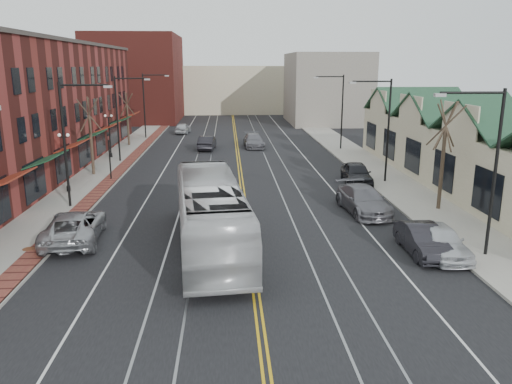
{
  "coord_description": "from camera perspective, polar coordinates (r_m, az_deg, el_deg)",
  "views": [
    {
      "loc": [
        -1.1,
        -16.29,
        9.17
      ],
      "look_at": [
        0.53,
        11.73,
        2.0
      ],
      "focal_mm": 35.0,
      "sensor_mm": 36.0,
      "label": 1
    }
  ],
  "objects": [
    {
      "name": "parked_car_a",
      "position": [
        26.26,
        20.29,
        -5.22
      ],
      "size": [
        1.9,
        4.62,
        1.57
      ],
      "primitive_type": "imported",
      "rotation": [
        0.0,
        0.0,
        0.01
      ],
      "color": "silver",
      "rests_on": "ground"
    },
    {
      "name": "streetlight_l_1",
      "position": [
        34.04,
        -20.43,
        6.44
      ],
      "size": [
        3.33,
        0.25,
        8.0
      ],
      "color": "black",
      "rests_on": "sidewalk_left"
    },
    {
      "name": "sidewalk_right",
      "position": [
        39.64,
        16.06,
        0.49
      ],
      "size": [
        4.0,
        120.0,
        0.15
      ],
      "primitive_type": "cube",
      "color": "gray",
      "rests_on": "ground"
    },
    {
      "name": "distant_car_left",
      "position": [
        56.04,
        -5.62,
        5.63
      ],
      "size": [
        2.02,
        4.77,
        1.53
      ],
      "primitive_type": "imported",
      "rotation": [
        0.0,
        0.0,
        3.05
      ],
      "color": "black",
      "rests_on": "ground"
    },
    {
      "name": "parked_car_d",
      "position": [
        40.26,
        11.42,
        2.1
      ],
      "size": [
        2.28,
        5.06,
        1.69
      ],
      "primitive_type": "imported",
      "rotation": [
        0.0,
        0.0,
        -0.06
      ],
      "color": "black",
      "rests_on": "ground"
    },
    {
      "name": "building_right",
      "position": [
        41.58,
        24.12,
        3.56
      ],
      "size": [
        8.0,
        36.0,
        4.6
      ],
      "primitive_type": "cube",
      "color": "#BBB190",
      "rests_on": "ground"
    },
    {
      "name": "tree_left_near",
      "position": [
        44.17,
        -18.37,
        6.24
      ],
      "size": [
        1.78,
        1.37,
        6.48
      ],
      "color": "#382B21",
      "rests_on": "sidewalk_left"
    },
    {
      "name": "traffic_signal",
      "position": [
        41.96,
        -16.42,
        4.38
      ],
      "size": [
        0.18,
        0.15,
        3.8
      ],
      "color": "black",
      "rests_on": "sidewalk_left"
    },
    {
      "name": "transit_bus",
      "position": [
        25.39,
        -5.23,
        -2.53
      ],
      "size": [
        4.4,
        13.39,
        3.66
      ],
      "primitive_type": "imported",
      "rotation": [
        0.0,
        0.0,
        3.24
      ],
      "color": "silver",
      "rests_on": "ground"
    },
    {
      "name": "streetlight_r_2",
      "position": [
        55.79,
        9.39,
        9.88
      ],
      "size": [
        3.33,
        0.25,
        8.0
      ],
      "color": "black",
      "rests_on": "sidewalk_right"
    },
    {
      "name": "tree_left_far",
      "position": [
        59.69,
        -14.48,
        8.21
      ],
      "size": [
        1.66,
        1.28,
        6.02
      ],
      "color": "#382B21",
      "rests_on": "sidewalk_left"
    },
    {
      "name": "backdrop_left",
      "position": [
        87.6,
        -13.45,
        12.52
      ],
      "size": [
        14.0,
        18.0,
        14.0
      ],
      "primitive_type": "cube",
      "color": "maroon",
      "rests_on": "ground"
    },
    {
      "name": "streetlight_r_1",
      "position": [
        40.39,
        14.33,
        8.0
      ],
      "size": [
        3.33,
        0.25,
        8.0
      ],
      "color": "black",
      "rests_on": "sidewalk_right"
    },
    {
      "name": "distant_car_far",
      "position": [
        69.81,
        -8.37,
        7.23
      ],
      "size": [
        2.14,
        4.44,
        1.46
      ],
      "primitive_type": "imported",
      "rotation": [
        0.0,
        0.0,
        3.04
      ],
      "color": "#BABDC2",
      "rests_on": "ground"
    },
    {
      "name": "tree_right_mid",
      "position": [
        33.65,
        20.62,
        4.14
      ],
      "size": [
        1.9,
        1.46,
        6.93
      ],
      "color": "#382B21",
      "rests_on": "sidewalk_right"
    },
    {
      "name": "ground",
      "position": [
        18.73,
        0.48,
        -14.98
      ],
      "size": [
        160.0,
        160.0,
        0.0
      ],
      "primitive_type": "plane",
      "color": "black",
      "rests_on": "ground"
    },
    {
      "name": "lamppost_l_3",
      "position": [
        52.1,
        -16.37,
        6.06
      ],
      "size": [
        0.84,
        0.28,
        4.27
      ],
      "color": "black",
      "rests_on": "sidewalk_left"
    },
    {
      "name": "parked_suv",
      "position": [
        28.31,
        -20.05,
        -3.72
      ],
      "size": [
        3.33,
        6.19,
        1.65
      ],
      "primitive_type": "imported",
      "rotation": [
        0.0,
        0.0,
        3.24
      ],
      "color": "#9B9DA1",
      "rests_on": "ground"
    },
    {
      "name": "backdrop_mid",
      "position": [
        101.41,
        -2.77,
        11.67
      ],
      "size": [
        22.0,
        14.0,
        9.0
      ],
      "primitive_type": "cube",
      "color": "#BBB190",
      "rests_on": "ground"
    },
    {
      "name": "distant_car_right",
      "position": [
        57.32,
        -0.27,
        5.9
      ],
      "size": [
        2.38,
        5.39,
        1.54
      ],
      "primitive_type": "imported",
      "rotation": [
        0.0,
        0.0,
        0.04
      ],
      "color": "slate",
      "rests_on": "ground"
    },
    {
      "name": "manhole_far",
      "position": [
        27.81,
        -24.56,
        -5.93
      ],
      "size": [
        0.6,
        0.6,
        0.02
      ],
      "primitive_type": "cylinder",
      "color": "#592D19",
      "rests_on": "sidewalk_left"
    },
    {
      "name": "streetlight_l_3",
      "position": [
        65.19,
        -12.31,
        10.36
      ],
      "size": [
        3.33,
        0.25,
        8.0
      ],
      "color": "black",
      "rests_on": "sidewalk_left"
    },
    {
      "name": "lamppost_l_2",
      "position": [
        38.76,
        -20.87,
        3.03
      ],
      "size": [
        0.84,
        0.28,
        4.27
      ],
      "color": "black",
      "rests_on": "sidewalk_left"
    },
    {
      "name": "parked_car_b",
      "position": [
        26.19,
        18.48,
        -5.21
      ],
      "size": [
        1.61,
        4.51,
        1.48
      ],
      "primitive_type": "imported",
      "rotation": [
        0.0,
        0.0,
        -0.01
      ],
      "color": "black",
      "rests_on": "ground"
    },
    {
      "name": "streetlight_l_2",
      "position": [
        49.48,
        -15.11,
        9.04
      ],
      "size": [
        3.33,
        0.25,
        8.0
      ],
      "color": "black",
      "rests_on": "sidewalk_left"
    },
    {
      "name": "parked_car_c",
      "position": [
        32.47,
        12.15,
        -0.89
      ],
      "size": [
        2.86,
        5.91,
        1.66
      ],
      "primitive_type": "imported",
      "rotation": [
        0.0,
        0.0,
        0.1
      ],
      "color": "slate",
      "rests_on": "ground"
    },
    {
      "name": "backdrop_right",
      "position": [
        82.95,
        8.03,
        11.65
      ],
      "size": [
        12.0,
        16.0,
        11.0
      ],
      "primitive_type": "cube",
      "color": "slate",
      "rests_on": "ground"
    },
    {
      "name": "building_left",
      "position": [
        46.99,
        -26.01,
        8.42
      ],
      "size": [
        10.0,
        50.0,
        11.0
      ],
      "primitive_type": "cube",
      "color": "maroon",
      "rests_on": "ground"
    },
    {
      "name": "sidewalk_left",
      "position": [
        38.97,
        -19.47,
        -0.0
      ],
      "size": [
        4.0,
        120.0,
        0.15
      ],
      "primitive_type": "cube",
      "color": "gray",
      "rests_on": "ground"
    },
    {
      "name": "streetlight_r_0",
      "position": [
        25.72,
        24.95,
        3.72
      ],
      "size": [
        3.33,
        0.25,
        8.0
      ],
      "color": "black",
      "rests_on": "sidewalk_right"
    }
  ]
}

